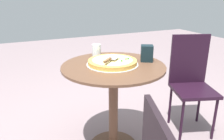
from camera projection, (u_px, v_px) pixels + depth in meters
patio_table at (113, 90)px, 1.81m from camera, size 0.80×0.80×0.75m
pizza_on_tray at (112, 62)px, 1.75m from camera, size 0.40×0.40×0.05m
pizza_server at (110, 59)px, 1.68m from camera, size 0.18×0.19×0.02m
drinking_cup at (97, 50)px, 1.97m from camera, size 0.08×0.08×0.10m
napkin_dispenser at (147, 53)px, 1.82m from camera, size 0.12×0.12×0.13m
patio_chair_near at (191, 78)px, 2.12m from camera, size 0.46×0.46×0.91m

